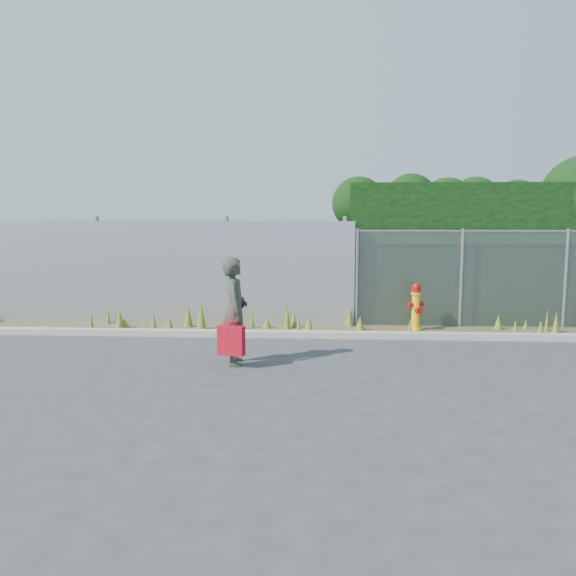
% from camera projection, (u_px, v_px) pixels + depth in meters
% --- Properties ---
extents(ground, '(80.00, 80.00, 0.00)m').
position_uv_depth(ground, '(302.00, 361.00, 8.92)').
color(ground, '#39393B').
rests_on(ground, ground).
extents(curb, '(16.00, 0.22, 0.12)m').
position_uv_depth(curb, '(305.00, 334.00, 10.69)').
color(curb, '#A09D91').
rests_on(curb, ground).
extents(weed_strip, '(16.00, 1.20, 0.54)m').
position_uv_depth(weed_strip, '(271.00, 325.00, 11.33)').
color(weed_strip, '#4D422C').
rests_on(weed_strip, ground).
extents(corrugated_fence, '(8.50, 0.21, 2.30)m').
position_uv_depth(corrugated_fence, '(154.00, 273.00, 11.94)').
color(corrugated_fence, '#AFB2B6').
rests_on(corrugated_fence, ground).
extents(chainlink_fence, '(6.50, 0.07, 2.05)m').
position_uv_depth(chainlink_fence, '(513.00, 278.00, 11.52)').
color(chainlink_fence, gray).
rests_on(chainlink_fence, ground).
extents(hedge, '(7.66, 2.04, 3.62)m').
position_uv_depth(hedge, '(522.00, 234.00, 12.38)').
color(hedge, black).
rests_on(hedge, ground).
extents(fire_hydrant, '(0.33, 0.30, 1.00)m').
position_uv_depth(fire_hydrant, '(416.00, 307.00, 11.24)').
color(fire_hydrant, yellow).
rests_on(fire_hydrant, ground).
extents(woman, '(0.49, 0.67, 1.68)m').
position_uv_depth(woman, '(235.00, 311.00, 8.68)').
color(woman, '#0E5E46').
rests_on(woman, ground).
extents(red_tote_bag, '(0.40, 0.15, 0.53)m').
position_uv_depth(red_tote_bag, '(231.00, 340.00, 8.48)').
color(red_tote_bag, '#B20A12').
extents(black_shoulder_bag, '(0.22, 0.09, 0.16)m').
position_uv_depth(black_shoulder_bag, '(237.00, 303.00, 8.84)').
color(black_shoulder_bag, black).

